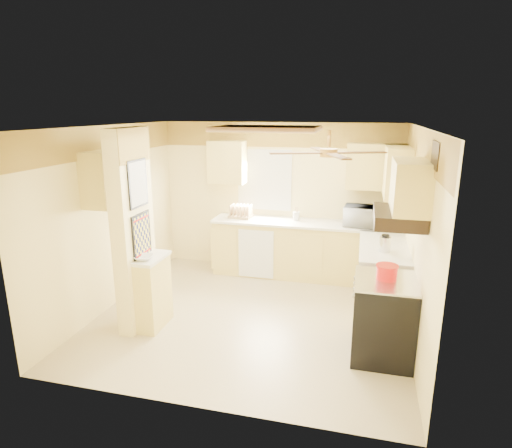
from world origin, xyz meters
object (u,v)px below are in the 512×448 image
(dutch_oven, at_px, (387,272))
(stove, at_px, (383,318))
(microwave, at_px, (363,216))
(kettle, at_px, (385,244))
(bowl, at_px, (144,258))

(dutch_oven, bearing_deg, stove, -91.09)
(microwave, bearing_deg, stove, 102.67)
(stove, height_order, kettle, kettle)
(stove, xyz_separation_m, microwave, (-0.27, 2.11, 0.64))
(stove, distance_m, kettle, 1.08)
(microwave, xyz_separation_m, bowl, (-2.56, -2.24, -0.13))
(stove, height_order, bowl, bowl)
(dutch_oven, bearing_deg, bowl, -177.02)
(stove, distance_m, dutch_oven, 0.54)
(bowl, bearing_deg, dutch_oven, 2.98)
(kettle, bearing_deg, stove, -90.80)
(kettle, bearing_deg, microwave, 103.19)
(kettle, bearing_deg, dutch_oven, -90.79)
(stove, bearing_deg, microwave, 97.30)
(microwave, distance_m, dutch_oven, 2.11)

